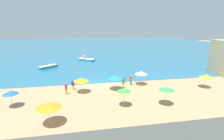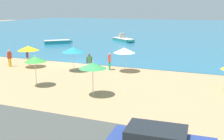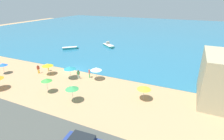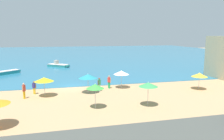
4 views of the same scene
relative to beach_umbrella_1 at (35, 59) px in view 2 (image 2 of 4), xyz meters
The scene contains 13 objects.
ground_plane 9.90m from the beach_umbrella_1, 100.94° to the left, with size 160.00×160.00×0.00m, color tan.
sea 64.54m from the beach_umbrella_1, 91.63° to the left, with size 150.00×110.00×0.05m, color teal.
beach_umbrella_1 is the anchor object (origin of this frame).
beach_umbrella_2 5.32m from the beach_umbrella_1, ahead, with size 1.93×1.93×2.51m.
beach_umbrella_4 5.89m from the beach_umbrella_1, 89.31° to the left, with size 2.30×2.30×2.47m.
beach_umbrella_5 8.83m from the beach_umbrella_1, 57.17° to the left, with size 2.11×2.11×2.47m.
beach_umbrella_7 7.56m from the beach_umbrella_1, 132.34° to the left, with size 2.19×2.19×2.35m.
bather_0 8.36m from the beach_umbrella_1, 67.65° to the left, with size 0.40×0.45×1.75m.
bather_1 9.02m from the beach_umbrella_1, 144.60° to the left, with size 0.36×0.52×1.82m.
bather_2 9.53m from the beach_umbrella_1, 132.53° to the left, with size 0.49×0.38×1.63m.
bather_3 6.62m from the beach_umbrella_1, 76.20° to the left, with size 0.47×0.39×1.80m.
skiff_nearshore 25.91m from the beach_umbrella_1, 119.23° to the left, with size 4.13×3.85×0.65m.
skiff_offshore 30.46m from the beach_umbrella_1, 96.71° to the left, with size 5.02×4.46×1.44m.
Camera 2 is at (15.58, -27.22, 6.26)m, focal length 45.00 mm.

